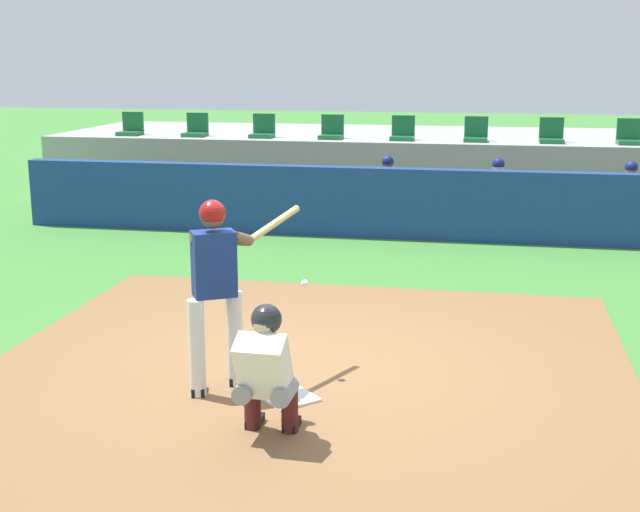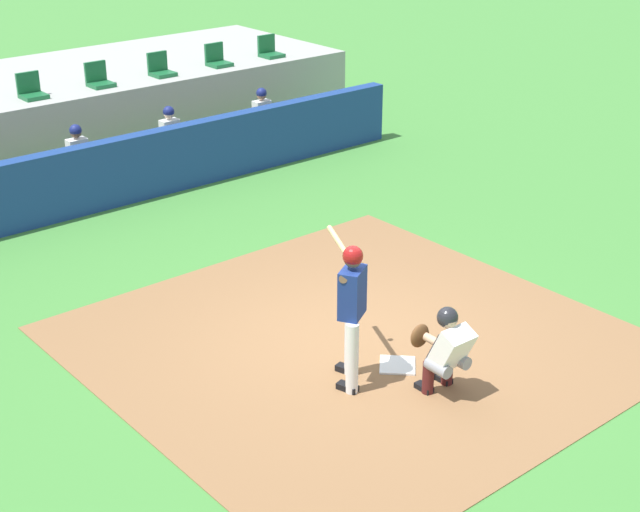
{
  "view_description": "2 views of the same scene",
  "coord_description": "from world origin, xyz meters",
  "px_view_note": "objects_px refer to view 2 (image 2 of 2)",
  "views": [
    {
      "loc": [
        1.67,
        -7.91,
        3.05
      ],
      "look_at": [
        0.0,
        0.7,
        1.0
      ],
      "focal_mm": 48.26,
      "sensor_mm": 36.0,
      "label": 1
    },
    {
      "loc": [
        -7.29,
        -7.98,
        6.06
      ],
      "look_at": [
        0.0,
        0.7,
        1.0
      ],
      "focal_mm": 53.11,
      "sensor_mm": 36.0,
      "label": 2
    }
  ],
  "objects_px": {
    "stadium_seat_7": "(217,59)",
    "home_plate": "(397,365)",
    "batter_at_plate": "(352,306)",
    "dugout_player_0": "(82,159)",
    "dugout_player_1": "(174,139)",
    "stadium_seat_6": "(161,69)",
    "catcher_crouched": "(445,347)",
    "stadium_seat_8": "(270,51)",
    "stadium_seat_5": "(99,79)",
    "dugout_player_2": "(266,119)",
    "stadium_seat_4": "(31,91)"
  },
  "relations": [
    {
      "from": "stadium_seat_4",
      "to": "stadium_seat_5",
      "type": "xyz_separation_m",
      "value": [
        1.44,
        0.0,
        0.0
      ]
    },
    {
      "from": "catcher_crouched",
      "to": "stadium_seat_6",
      "type": "height_order",
      "value": "stadium_seat_6"
    },
    {
      "from": "catcher_crouched",
      "to": "dugout_player_2",
      "type": "relative_size",
      "value": 1.37
    },
    {
      "from": "batter_at_plate",
      "to": "stadium_seat_8",
      "type": "bearing_deg",
      "value": 57.3
    },
    {
      "from": "stadium_seat_5",
      "to": "stadium_seat_4",
      "type": "bearing_deg",
      "value": 180.0
    },
    {
      "from": "dugout_player_0",
      "to": "stadium_seat_7",
      "type": "bearing_deg",
      "value": 24.79
    },
    {
      "from": "catcher_crouched",
      "to": "dugout_player_2",
      "type": "xyz_separation_m",
      "value": [
        4.11,
        8.9,
        0.06
      ]
    },
    {
      "from": "stadium_seat_5",
      "to": "stadium_seat_7",
      "type": "xyz_separation_m",
      "value": [
        2.89,
        0.0,
        0.0
      ]
    },
    {
      "from": "stadium_seat_6",
      "to": "home_plate",
      "type": "bearing_deg",
      "value": -105.84
    },
    {
      "from": "stadium_seat_4",
      "to": "stadium_seat_8",
      "type": "bearing_deg",
      "value": 0.0
    },
    {
      "from": "batter_at_plate",
      "to": "dugout_player_1",
      "type": "bearing_deg",
      "value": 72.28
    },
    {
      "from": "stadium_seat_7",
      "to": "dugout_player_1",
      "type": "bearing_deg",
      "value": -140.32
    },
    {
      "from": "dugout_player_0",
      "to": "dugout_player_1",
      "type": "xyz_separation_m",
      "value": [
        1.95,
        0.0,
        0.0
      ]
    },
    {
      "from": "home_plate",
      "to": "dugout_player_1",
      "type": "height_order",
      "value": "dugout_player_1"
    },
    {
      "from": "batter_at_plate",
      "to": "stadium_seat_5",
      "type": "distance_m",
      "value": 10.3
    },
    {
      "from": "stadium_seat_8",
      "to": "home_plate",
      "type": "bearing_deg",
      "value": -119.58
    },
    {
      "from": "dugout_player_0",
      "to": "stadium_seat_6",
      "type": "relative_size",
      "value": 2.71
    },
    {
      "from": "batter_at_plate",
      "to": "stadium_seat_7",
      "type": "bearing_deg",
      "value": 63.5
    },
    {
      "from": "dugout_player_2",
      "to": "home_plate",
      "type": "bearing_deg",
      "value": -116.77
    },
    {
      "from": "home_plate",
      "to": "stadium_seat_5",
      "type": "relative_size",
      "value": 0.92
    },
    {
      "from": "dugout_player_2",
      "to": "stadium_seat_6",
      "type": "distance_m",
      "value": 2.52
    },
    {
      "from": "catcher_crouched",
      "to": "stadium_seat_5",
      "type": "xyz_separation_m",
      "value": [
        1.45,
        10.94,
        0.93
      ]
    },
    {
      "from": "stadium_seat_7",
      "to": "home_plate",
      "type": "bearing_deg",
      "value": -113.06
    },
    {
      "from": "stadium_seat_4",
      "to": "stadium_seat_7",
      "type": "height_order",
      "value": "same"
    },
    {
      "from": "dugout_player_1",
      "to": "stadium_seat_5",
      "type": "height_order",
      "value": "stadium_seat_5"
    },
    {
      "from": "dugout_player_0",
      "to": "stadium_seat_5",
      "type": "bearing_deg",
      "value": 53.28
    },
    {
      "from": "batter_at_plate",
      "to": "catcher_crouched",
      "type": "relative_size",
      "value": 1.02
    },
    {
      "from": "dugout_player_1",
      "to": "home_plate",
      "type": "bearing_deg",
      "value": -103.01
    },
    {
      "from": "dugout_player_2",
      "to": "stadium_seat_4",
      "type": "bearing_deg",
      "value": 153.66
    },
    {
      "from": "stadium_seat_4",
      "to": "stadium_seat_7",
      "type": "relative_size",
      "value": 1.0
    },
    {
      "from": "home_plate",
      "to": "batter_at_plate",
      "type": "xyz_separation_m",
      "value": [
        -0.68,
        0.11,
        1.01
      ]
    },
    {
      "from": "home_plate",
      "to": "batter_at_plate",
      "type": "relative_size",
      "value": 0.24
    },
    {
      "from": "stadium_seat_7",
      "to": "stadium_seat_6",
      "type": "bearing_deg",
      "value": 180.0
    },
    {
      "from": "batter_at_plate",
      "to": "stadium_seat_7",
      "type": "relative_size",
      "value": 3.76
    },
    {
      "from": "dugout_player_2",
      "to": "stadium_seat_6",
      "type": "height_order",
      "value": "stadium_seat_6"
    },
    {
      "from": "catcher_crouched",
      "to": "stadium_seat_8",
      "type": "distance_m",
      "value": 12.41
    },
    {
      "from": "dugout_player_1",
      "to": "stadium_seat_6",
      "type": "xyz_separation_m",
      "value": [
        1.01,
        2.03,
        0.86
      ]
    },
    {
      "from": "catcher_crouched",
      "to": "stadium_seat_6",
      "type": "distance_m",
      "value": 11.35
    },
    {
      "from": "catcher_crouched",
      "to": "dugout_player_1",
      "type": "xyz_separation_m",
      "value": [
        1.88,
        8.9,
        0.06
      ]
    },
    {
      "from": "stadium_seat_4",
      "to": "stadium_seat_7",
      "type": "xyz_separation_m",
      "value": [
        4.33,
        0.0,
        0.0
      ]
    },
    {
      "from": "batter_at_plate",
      "to": "stadium_seat_6",
      "type": "bearing_deg",
      "value": 70.46
    },
    {
      "from": "dugout_player_0",
      "to": "stadium_seat_7",
      "type": "height_order",
      "value": "stadium_seat_7"
    },
    {
      "from": "stadium_seat_5",
      "to": "dugout_player_0",
      "type": "bearing_deg",
      "value": -126.72
    },
    {
      "from": "dugout_player_0",
      "to": "stadium_seat_6",
      "type": "height_order",
      "value": "stadium_seat_6"
    },
    {
      "from": "stadium_seat_5",
      "to": "dugout_player_1",
      "type": "bearing_deg",
      "value": -77.88
    },
    {
      "from": "batter_at_plate",
      "to": "dugout_player_0",
      "type": "xyz_separation_m",
      "value": [
        0.61,
        8.03,
        -0.36
      ]
    },
    {
      "from": "dugout_player_1",
      "to": "batter_at_plate",
      "type": "bearing_deg",
      "value": -107.72
    },
    {
      "from": "stadium_seat_8",
      "to": "batter_at_plate",
      "type": "bearing_deg",
      "value": -122.7
    },
    {
      "from": "catcher_crouched",
      "to": "stadium_seat_4",
      "type": "bearing_deg",
      "value": 89.99
    },
    {
      "from": "catcher_crouched",
      "to": "dugout_player_1",
      "type": "bearing_deg",
      "value": 78.06
    }
  ]
}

